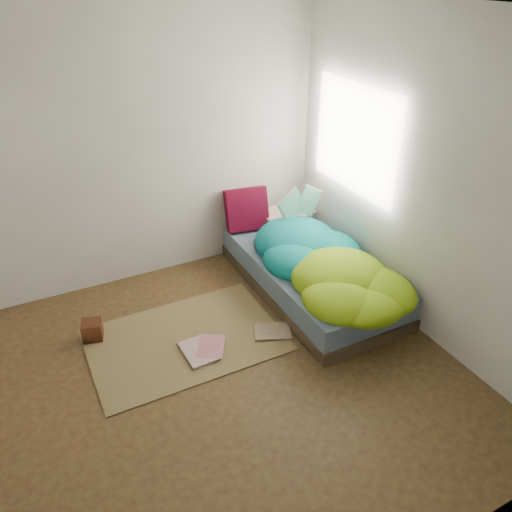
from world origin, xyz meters
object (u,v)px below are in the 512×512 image
at_px(bed, 310,275).
at_px(open_book, 301,194).
at_px(pillow_magenta, 247,209).
at_px(floor_book_b, 197,347).
at_px(floor_book_a, 185,356).
at_px(wooden_box, 92,330).

height_order(bed, open_book, open_book).
distance_m(pillow_magenta, floor_book_b, 1.69).
bearing_deg(floor_book_b, bed, 43.58).
distance_m(bed, open_book, 0.80).
distance_m(pillow_magenta, floor_book_a, 1.82).
height_order(open_book, floor_book_a, open_book).
bearing_deg(open_book, wooden_box, 179.37).
bearing_deg(bed, wooden_box, 174.24).
bearing_deg(floor_book_a, pillow_magenta, 44.60).
bearing_deg(floor_book_b, floor_book_a, -125.03).
height_order(pillow_magenta, open_book, open_book).
height_order(pillow_magenta, wooden_box, pillow_magenta).
relative_size(bed, floor_book_b, 6.72).
distance_m(bed, floor_book_a, 1.51).
bearing_deg(floor_book_b, open_book, 57.84).
relative_size(wooden_box, floor_book_b, 0.55).
bearing_deg(pillow_magenta, floor_book_a, -123.99).
height_order(wooden_box, floor_book_a, wooden_box).
height_order(bed, floor_book_a, bed).
xyz_separation_m(open_book, floor_book_a, (-1.59, -0.85, -0.79)).
bearing_deg(floor_book_b, pillow_magenta, 78.33).
bearing_deg(pillow_magenta, open_book, -37.43).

